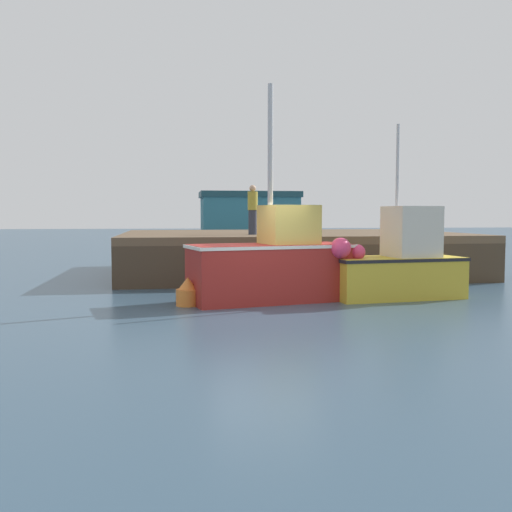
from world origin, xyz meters
TOP-DOWN VIEW (x-y plane):
  - ground at (0.00, 0.00)m, footprint 120.00×160.00m
  - pier at (2.30, 7.96)m, footprint 12.31×8.69m
  - fishing_boat_near_left at (0.41, 1.34)m, footprint 4.34×2.45m
  - fishing_boat_near_right at (3.72, 1.40)m, footprint 3.72×1.87m
  - rowboat at (4.28, 2.71)m, footprint 2.09×1.13m
  - dockworker at (0.60, 6.35)m, footprint 0.34×0.34m
  - warehouse at (4.63, 37.26)m, footprint 8.53×4.87m
  - mooring_buoy_foreground at (-1.74, 0.88)m, footprint 0.57×0.57m

SIDE VIEW (x-z plane):
  - ground at x=0.00m, z-range -0.10..0.00m
  - rowboat at x=4.28m, z-range -0.02..0.39m
  - mooring_buoy_foreground at x=-1.74m, z-range -0.04..0.65m
  - fishing_boat_near_right at x=3.72m, z-range -1.37..3.14m
  - fishing_boat_near_left at x=0.41m, z-range -1.77..3.64m
  - pier at x=2.30m, z-range 0.52..2.04m
  - warehouse at x=4.63m, z-range 0.02..4.19m
  - dockworker at x=0.60m, z-range 1.52..3.18m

